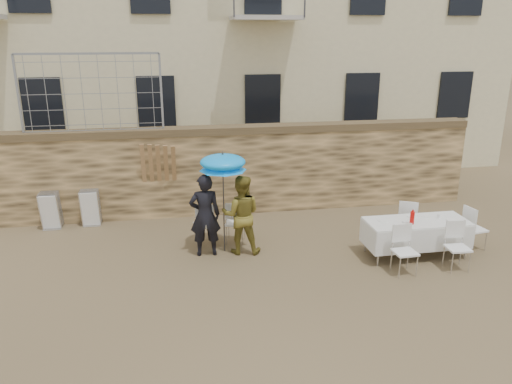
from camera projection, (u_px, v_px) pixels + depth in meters
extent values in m
plane|color=brown|center=(255.00, 313.00, 8.31)|extent=(80.00, 80.00, 0.00)
cube|color=olive|center=(222.00, 171.00, 12.67)|extent=(13.00, 0.50, 2.20)
imported|color=black|center=(205.00, 215.00, 10.24)|extent=(0.64, 0.42, 1.75)
imported|color=#A08E31|center=(241.00, 215.00, 10.37)|extent=(0.92, 0.78, 1.69)
cylinder|color=#3F3F44|center=(224.00, 212.00, 10.39)|extent=(0.03, 0.03, 1.79)
cone|color=#0B98FF|center=(223.00, 165.00, 10.08)|extent=(0.97, 0.97, 0.22)
cube|color=silver|center=(417.00, 222.00, 10.24)|extent=(2.10, 0.85, 0.05)
cylinder|color=silver|center=(379.00, 249.00, 9.88)|extent=(0.04, 0.04, 0.74)
cylinder|color=silver|center=(467.00, 242.00, 10.18)|extent=(0.04, 0.04, 0.74)
cylinder|color=silver|center=(366.00, 235.00, 10.52)|extent=(0.04, 0.04, 0.74)
cylinder|color=silver|center=(449.00, 230.00, 10.83)|extent=(0.04, 0.04, 0.74)
cylinder|color=red|center=(412.00, 218.00, 10.02)|extent=(0.09, 0.09, 0.26)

